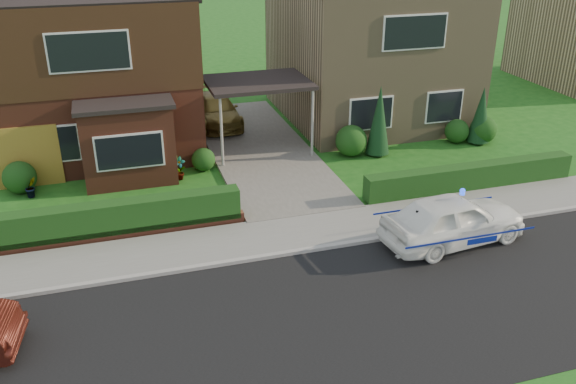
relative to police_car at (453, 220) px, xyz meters
name	(u,v)px	position (x,y,z in m)	size (l,w,h in m)	color
ground	(376,312)	(-3.37, -2.40, -0.71)	(120.00, 120.00, 0.00)	#195216
road	(376,312)	(-3.37, -2.40, -0.71)	(60.00, 6.00, 0.02)	black
kerb	(331,247)	(-3.37, 0.65, -0.65)	(60.00, 0.16, 0.12)	#9E9993
sidewalk	(318,230)	(-3.37, 1.70, -0.66)	(60.00, 2.00, 0.10)	slate
driveway	(259,149)	(-3.37, 8.60, -0.65)	(3.80, 12.00, 0.12)	#666059
house_left	(91,46)	(-9.15, 11.50, 3.10)	(7.50, 9.53, 7.25)	brown
house_right	(370,33)	(2.43, 11.59, 2.95)	(7.50, 8.06, 7.25)	#907958
carport_link	(258,84)	(-3.37, 8.55, 1.94)	(3.80, 3.00, 2.77)	black
garage_door	(26,157)	(-11.62, 7.56, 0.34)	(2.20, 0.10, 2.10)	olive
dwarf_wall	(111,235)	(-9.17, 2.90, -0.53)	(7.70, 0.25, 0.36)	brown
hedge_left	(111,238)	(-9.17, 3.05, -0.71)	(7.50, 0.55, 0.90)	black
hedge_right	(468,190)	(2.43, 2.95, -0.71)	(7.50, 0.55, 0.80)	black
shrub_left_far	(20,177)	(-11.87, 7.10, -0.17)	(1.08, 1.08, 1.08)	black
shrub_left_mid	(158,161)	(-7.37, 6.90, -0.05)	(1.32, 1.32, 1.32)	black
shrub_left_near	(203,159)	(-5.77, 7.20, -0.29)	(0.84, 0.84, 0.84)	black
shrub_right_near	(351,141)	(-0.17, 7.00, -0.11)	(1.20, 1.20, 1.20)	black
shrub_right_mid	(457,131)	(4.43, 7.10, -0.23)	(0.96, 0.96, 0.96)	black
shrub_right_far	(483,130)	(5.43, 6.80, -0.17)	(1.08, 1.08, 1.08)	black
conifer_a	(379,122)	(0.83, 6.80, 0.59)	(0.90, 0.90, 2.60)	black
conifer_b	(481,117)	(5.23, 6.80, 0.39)	(0.90, 0.90, 2.20)	black
police_car	(453,220)	(0.00, 0.00, 0.00)	(3.85, 4.35, 1.59)	white
driveway_car	(217,110)	(-4.37, 11.94, 0.01)	(1.69, 4.15, 1.20)	brown
potted_plant_a	(180,169)	(-6.71, 6.60, -0.31)	(0.43, 0.29, 0.81)	gray
potted_plant_b	(31,188)	(-11.52, 6.60, -0.37)	(0.38, 0.30, 0.69)	gray
potted_plant_c	(218,199)	(-5.87, 3.91, -0.33)	(0.43, 0.43, 0.77)	gray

